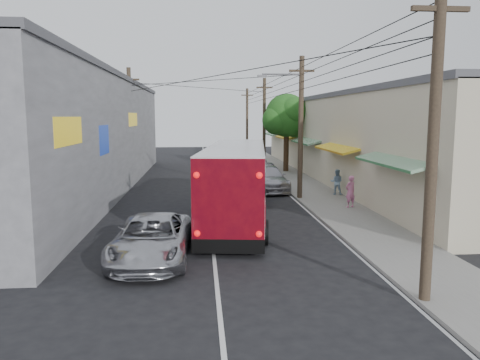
{
  "coord_description": "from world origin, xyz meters",
  "views": [
    {
      "loc": [
        -0.42,
        -12.89,
        4.71
      ],
      "look_at": [
        1.3,
        7.25,
        1.96
      ],
      "focal_mm": 35.0,
      "sensor_mm": 36.0,
      "label": 1
    }
  ],
  "objects_px": {
    "parked_suv": "(267,178)",
    "pedestrian_near": "(350,192)",
    "parked_car_mid": "(267,170)",
    "parked_car_far": "(256,162)",
    "pedestrian_far": "(337,182)",
    "jeepney": "(152,239)",
    "coach_bus": "(237,182)"
  },
  "relations": [
    {
      "from": "coach_bus",
      "to": "parked_suv",
      "type": "height_order",
      "value": "coach_bus"
    },
    {
      "from": "jeepney",
      "to": "pedestrian_near",
      "type": "relative_size",
      "value": 3.22
    },
    {
      "from": "parked_car_far",
      "to": "coach_bus",
      "type": "bearing_deg",
      "value": -94.51
    },
    {
      "from": "parked_car_mid",
      "to": "pedestrian_near",
      "type": "distance_m",
      "value": 12.2
    },
    {
      "from": "coach_bus",
      "to": "parked_car_far",
      "type": "distance_m",
      "value": 19.23
    },
    {
      "from": "parked_car_mid",
      "to": "parked_car_far",
      "type": "distance_m",
      "value": 5.14
    },
    {
      "from": "jeepney",
      "to": "parked_car_far",
      "type": "height_order",
      "value": "parked_car_far"
    },
    {
      "from": "jeepney",
      "to": "pedestrian_near",
      "type": "xyz_separation_m",
      "value": [
        9.19,
        7.71,
        0.21
      ]
    },
    {
      "from": "coach_bus",
      "to": "parked_car_mid",
      "type": "relative_size",
      "value": 3.09
    },
    {
      "from": "coach_bus",
      "to": "parked_car_far",
      "type": "height_order",
      "value": "coach_bus"
    },
    {
      "from": "jeepney",
      "to": "parked_suv",
      "type": "bearing_deg",
      "value": 70.05
    },
    {
      "from": "parked_suv",
      "to": "parked_car_far",
      "type": "height_order",
      "value": "parked_car_far"
    },
    {
      "from": "jeepney",
      "to": "pedestrian_far",
      "type": "height_order",
      "value": "pedestrian_far"
    },
    {
      "from": "jeepney",
      "to": "parked_car_mid",
      "type": "distance_m",
      "value": 20.73
    },
    {
      "from": "parked_car_mid",
      "to": "pedestrian_far",
      "type": "height_order",
      "value": "pedestrian_far"
    },
    {
      "from": "parked_suv",
      "to": "pedestrian_near",
      "type": "bearing_deg",
      "value": -66.74
    },
    {
      "from": "coach_bus",
      "to": "jeepney",
      "type": "distance_m",
      "value": 6.74
    },
    {
      "from": "parked_car_far",
      "to": "parked_car_mid",
      "type": "bearing_deg",
      "value": -82.32
    },
    {
      "from": "pedestrian_near",
      "to": "parked_car_far",
      "type": "bearing_deg",
      "value": -104.84
    },
    {
      "from": "parked_car_mid",
      "to": "pedestrian_far",
      "type": "xyz_separation_m",
      "value": [
        3.0,
        -8.0,
        0.21
      ]
    },
    {
      "from": "coach_bus",
      "to": "pedestrian_near",
      "type": "distance_m",
      "value": 6.28
    },
    {
      "from": "parked_suv",
      "to": "parked_car_mid",
      "type": "distance_m",
      "value": 5.42
    },
    {
      "from": "parked_suv",
      "to": "parked_car_far",
      "type": "bearing_deg",
      "value": 83.23
    },
    {
      "from": "parked_suv",
      "to": "parked_car_mid",
      "type": "xyz_separation_m",
      "value": [
        0.8,
        5.36,
        -0.12
      ]
    },
    {
      "from": "parked_car_far",
      "to": "pedestrian_far",
      "type": "xyz_separation_m",
      "value": [
        3.25,
        -13.13,
        0.07
      ]
    },
    {
      "from": "pedestrian_near",
      "to": "pedestrian_far",
      "type": "bearing_deg",
      "value": -120.74
    },
    {
      "from": "parked_car_far",
      "to": "pedestrian_far",
      "type": "distance_m",
      "value": 13.53
    },
    {
      "from": "parked_suv",
      "to": "parked_car_mid",
      "type": "height_order",
      "value": "parked_suv"
    },
    {
      "from": "parked_car_mid",
      "to": "pedestrian_near",
      "type": "xyz_separation_m",
      "value": [
        2.55,
        -11.92,
        0.27
      ]
    },
    {
      "from": "parked_car_far",
      "to": "pedestrian_far",
      "type": "relative_size",
      "value": 3.22
    },
    {
      "from": "coach_bus",
      "to": "parked_car_far",
      "type": "relative_size",
      "value": 2.5
    },
    {
      "from": "parked_suv",
      "to": "parked_car_mid",
      "type": "relative_size",
      "value": 1.39
    }
  ]
}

